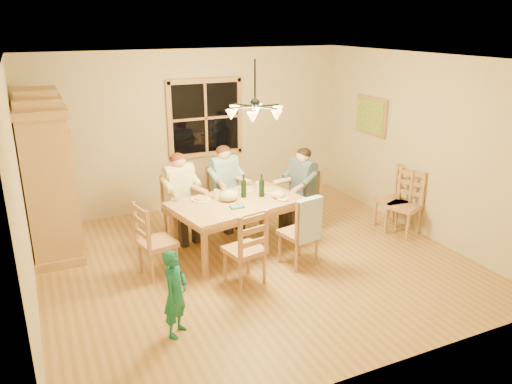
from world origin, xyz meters
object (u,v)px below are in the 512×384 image
dining_table (236,208)px  armoire (48,180)px  chair_spare_front (403,216)px  chair_spare_back (392,210)px  adult_plaid_man (224,177)px  wine_bottle_a (244,186)px  adult_woman (179,186)px  chair_near_left (245,261)px  chair_near_right (298,243)px  child (175,293)px  chair_far_left (181,220)px  chair_end_right (301,213)px  chair_far_right (225,209)px  chair_end_left (158,253)px  wine_bottle_b (262,185)px  chandelier (255,111)px  adult_slate_man (302,180)px

dining_table → armoire: bearing=154.5°
chair_spare_front → chair_spare_back: bearing=-22.2°
adult_plaid_man → wine_bottle_a: 0.79m
adult_woman → chair_spare_back: size_ratio=0.88×
chair_near_left → chair_near_right: bearing=-0.0°
chair_near_right → child: bearing=-167.3°
chair_far_left → wine_bottle_a: bearing=128.6°
armoire → chair_end_right: bearing=-13.9°
chair_near_left → wine_bottle_a: size_ratio=3.00×
wine_bottle_a → chair_end_right: bearing=8.0°
child → chair_far_right: bearing=11.4°
armoire → wine_bottle_a: (2.49, -1.02, -0.13)m
chair_near_right → chair_end_left: 1.85m
chair_near_right → chair_spare_back: same height
chair_far_left → adult_woman: size_ratio=1.13×
wine_bottle_a → chair_spare_back: 2.49m
chair_near_left → chair_spare_front: 2.83m
chair_spare_back → wine_bottle_b: bearing=87.7°
adult_woman → wine_bottle_b: bearing=133.1°
wine_bottle_a → chandelier: bearing=-97.4°
chair_end_left → adult_plaid_man: adult_plaid_man is taller
chair_far_right → chair_end_left: size_ratio=1.00×
chair_near_right → chair_spare_back: size_ratio=1.00×
chair_near_right → adult_slate_man: (0.60, 0.97, 0.54)m
armoire → chair_end_left: bearing=-50.0°
dining_table → chair_near_right: bearing=-50.7°
wine_bottle_a → chair_near_left: bearing=-113.1°
chandelier → chair_near_left: (-0.35, -0.46, -1.77)m
chair_end_left → child: size_ratio=1.03×
adult_plaid_man → child: (-1.51, -2.47, -0.36)m
adult_slate_man → wine_bottle_b: (-0.79, -0.22, 0.08)m
adult_slate_man → wine_bottle_a: (-1.04, -0.15, 0.08)m
adult_slate_man → chair_far_left: bearing=63.4°
chair_near_right → adult_slate_man: 1.26m
dining_table → chair_spare_back: 2.58m
chair_far_left → wine_bottle_a: (0.75, -0.63, 0.62)m
armoire → dining_table: (2.33, -1.11, -0.40)m
dining_table → chair_spare_back: (2.54, -0.26, -0.36)m
chair_far_left → chair_spare_back: same height
adult_slate_man → chair_spare_back: (1.35, -0.50, -0.54)m
chandelier → chair_spare_front: bearing=-2.0°
chair_end_left → adult_slate_man: adult_slate_man is taller
wine_bottle_b → chair_end_right: bearing=15.8°
chair_spare_front → adult_slate_man: bearing=38.2°
adult_plaid_man → child: 2.92m
chair_far_right → adult_woman: 0.95m
chandelier → wine_bottle_a: size_ratio=2.33×
armoire → wine_bottle_b: size_ratio=6.97×
armoire → adult_slate_man: 3.64m
chair_far_right → chair_spare_back: 2.63m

